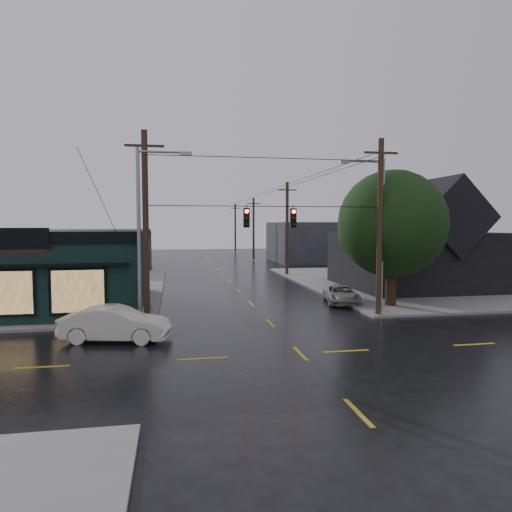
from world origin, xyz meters
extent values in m
plane|color=black|center=(0.00, 0.00, 0.00)|extent=(160.00, 160.00, 0.00)
cube|color=slate|center=(20.00, 20.00, 0.07)|extent=(28.00, 28.00, 0.15)
cube|color=black|center=(-15.00, 13.00, 2.25)|extent=(16.00, 12.00, 4.20)
cube|color=black|center=(-15.00, 13.00, 4.65)|extent=(16.30, 12.30, 0.60)
cube|color=black|center=(15.00, 17.00, 2.40)|extent=(12.00, 11.00, 4.50)
cylinder|color=black|center=(8.58, 9.12, 1.99)|extent=(0.70, 0.70, 3.68)
sphere|color=black|center=(8.58, 9.12, 5.36)|extent=(6.83, 6.83, 6.83)
cylinder|color=black|center=(0.00, 6.50, 6.30)|extent=(13.00, 0.04, 0.04)
cube|color=#3E362D|center=(-14.00, 40.00, 2.20)|extent=(12.00, 10.00, 4.40)
cube|color=#27282C|center=(16.00, 45.00, 2.80)|extent=(14.00, 12.00, 5.60)
imported|color=beige|center=(-7.72, 3.43, 0.80)|extent=(5.11, 2.65, 1.60)
imported|color=gray|center=(6.00, 11.07, 0.61)|extent=(2.84, 4.67, 1.21)
camera|label=1|loc=(-5.10, -17.85, 5.33)|focal=32.00mm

